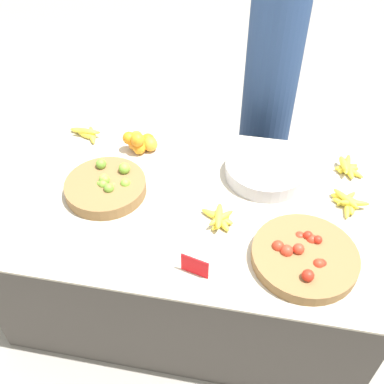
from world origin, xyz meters
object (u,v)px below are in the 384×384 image
(lime_bowl, at_px, (106,186))
(metal_bowl, at_px, (266,170))
(tomato_basket, at_px, (304,256))
(price_sign, at_px, (195,266))
(vendor_person, at_px, (269,98))

(lime_bowl, height_order, metal_bowl, lime_bowl)
(lime_bowl, xyz_separation_m, tomato_basket, (0.92, -0.24, -0.01))
(metal_bowl, xyz_separation_m, price_sign, (-0.23, -0.65, 0.01))
(lime_bowl, xyz_separation_m, metal_bowl, (0.73, 0.26, 0.00))
(tomato_basket, relative_size, metal_bowl, 1.09)
(lime_bowl, relative_size, vendor_person, 0.24)
(price_sign, xyz_separation_m, vendor_person, (0.21, 1.32, -0.02))
(price_sign, bearing_deg, lime_bowl, 156.04)
(vendor_person, bearing_deg, lime_bowl, -127.06)
(lime_bowl, bearing_deg, tomato_basket, -14.81)
(vendor_person, bearing_deg, tomato_basket, -79.37)
(lime_bowl, relative_size, price_sign, 3.30)
(lime_bowl, distance_m, tomato_basket, 0.96)
(lime_bowl, height_order, vendor_person, vendor_person)
(metal_bowl, relative_size, price_sign, 3.44)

